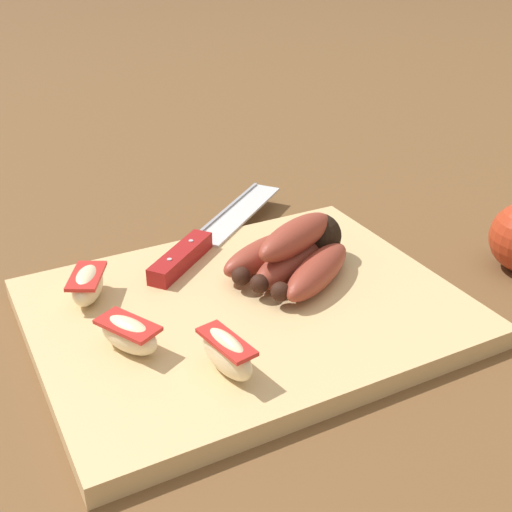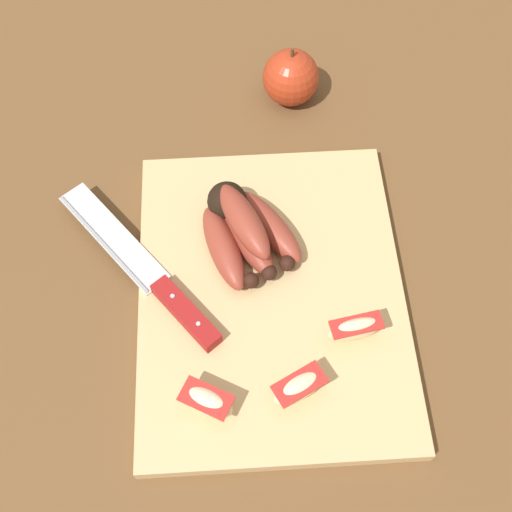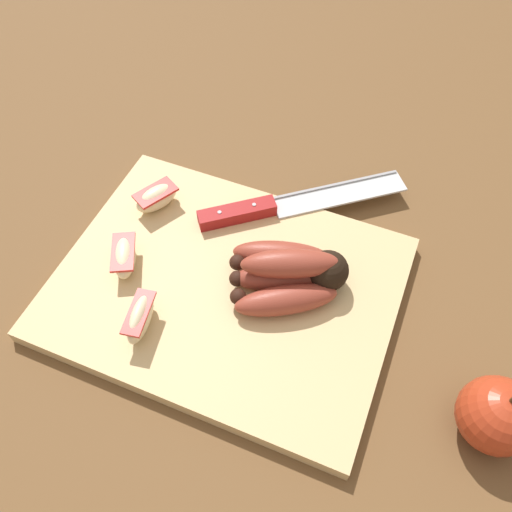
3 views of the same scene
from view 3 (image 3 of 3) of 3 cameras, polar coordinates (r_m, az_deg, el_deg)
name	(u,v)px [view 3 (image 3 of 3)]	position (r m, az deg, el deg)	size (l,w,h in m)	color
ground_plane	(209,296)	(0.65, -4.96, -4.27)	(6.00, 6.00, 0.00)	brown
cutting_board	(226,288)	(0.64, -3.18, -3.41)	(0.39, 0.30, 0.02)	tan
banana_bunch	(291,273)	(0.62, 3.73, -1.85)	(0.15, 0.13, 0.06)	black
chefs_knife	(273,206)	(0.70, 1.84, 5.28)	(0.24, 0.20, 0.02)	silver
apple_wedge_near	(124,256)	(0.66, -13.73, -0.03)	(0.05, 0.07, 0.03)	beige
apple_wedge_middle	(140,317)	(0.60, -12.12, -6.37)	(0.03, 0.06, 0.04)	beige
apple_wedge_far	(157,197)	(0.71, -10.46, 6.10)	(0.05, 0.06, 0.03)	beige
whole_apple	(496,415)	(0.59, 24.04, -15.12)	(0.08, 0.08, 0.09)	#AD3319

